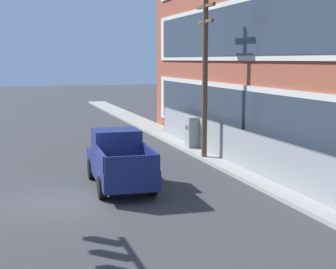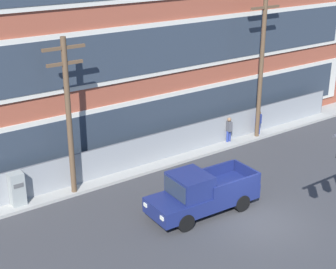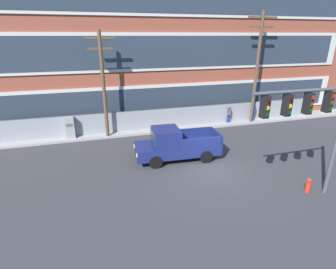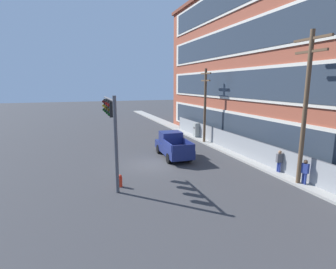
% 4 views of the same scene
% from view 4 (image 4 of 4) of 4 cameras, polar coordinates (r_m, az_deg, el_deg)
% --- Properties ---
extents(ground_plane, '(160.00, 160.00, 0.00)m').
position_cam_4_polar(ground_plane, '(20.62, -3.06, -6.55)').
color(ground_plane, '#38383A').
extents(sidewalk_building_side, '(80.00, 1.77, 0.16)m').
position_cam_4_polar(sidewalk_building_side, '(23.89, 15.27, -4.28)').
color(sidewalk_building_side, '#9E9B93').
rests_on(sidewalk_building_side, ground).
extents(brick_mill_building, '(37.08, 9.95, 16.30)m').
position_cam_4_polar(brick_mill_building, '(27.19, 25.43, 14.07)').
color(brick_mill_building, brown).
rests_on(brick_mill_building, ground).
extents(chain_link_fence, '(27.98, 0.06, 1.80)m').
position_cam_4_polar(chain_link_fence, '(23.76, 15.24, -2.28)').
color(chain_link_fence, gray).
rests_on(chain_link_fence, ground).
extents(traffic_signal_mast, '(4.88, 0.43, 5.58)m').
position_cam_4_polar(traffic_signal_mast, '(16.38, -12.28, 3.51)').
color(traffic_signal_mast, '#4C4C51').
rests_on(traffic_signal_mast, ground).
extents(pickup_truck_navy, '(5.37, 2.19, 2.10)m').
position_cam_4_polar(pickup_truck_navy, '(22.51, 1.05, -2.47)').
color(pickup_truck_navy, navy).
rests_on(pickup_truck_navy, ground).
extents(utility_pole_near_corner, '(2.04, 0.26, 7.74)m').
position_cam_4_polar(utility_pole_near_corner, '(27.54, 8.07, 6.78)').
color(utility_pole_near_corner, brown).
rests_on(utility_pole_near_corner, ground).
extents(utility_pole_midblock, '(2.55, 0.26, 9.20)m').
position_cam_4_polar(utility_pole_midblock, '(17.44, 27.79, 6.07)').
color(utility_pole_midblock, brown).
rests_on(utility_pole_midblock, ground).
extents(electrical_cabinet, '(0.66, 0.56, 1.77)m').
position_cam_4_polar(electrical_cabinet, '(30.48, 6.16, 0.85)').
color(electrical_cabinet, '#939993').
rests_on(electrical_cabinet, ground).
extents(pedestrian_near_cabinet, '(0.45, 0.35, 1.69)m').
position_cam_4_polar(pedestrian_near_cabinet, '(18.12, 27.64, -7.08)').
color(pedestrian_near_cabinet, navy).
rests_on(pedestrian_near_cabinet, ground).
extents(pedestrian_by_fence, '(0.32, 0.44, 1.69)m').
position_cam_4_polar(pedestrian_by_fence, '(19.79, 23.06, -5.24)').
color(pedestrian_by_fence, navy).
rests_on(pedestrian_by_fence, ground).
extents(fire_hydrant, '(0.24, 0.24, 0.78)m').
position_cam_4_polar(fire_hydrant, '(16.48, -10.35, -9.89)').
color(fire_hydrant, red).
rests_on(fire_hydrant, ground).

